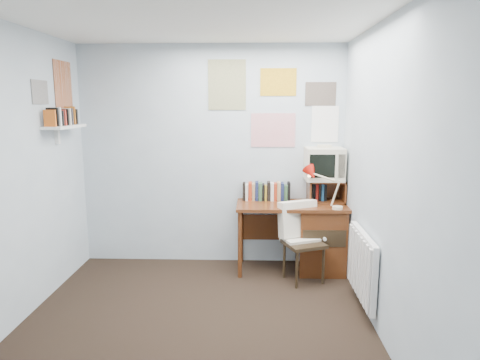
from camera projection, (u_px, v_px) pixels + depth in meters
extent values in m
plane|color=black|center=(192.00, 339.00, 3.40)|extent=(3.50, 3.50, 0.00)
cube|color=silver|center=(212.00, 156.00, 4.90)|extent=(3.00, 0.02, 2.50)
cube|color=silver|center=(392.00, 186.00, 3.13)|extent=(0.02, 3.50, 2.50)
cube|color=white|center=(185.00, 8.00, 2.96)|extent=(3.00, 3.50, 0.02)
cube|color=#5A2C14|center=(291.00, 206.00, 4.69)|extent=(1.20, 0.55, 0.03)
cube|color=#5A2C14|center=(320.00, 239.00, 4.75)|extent=(0.50, 0.50, 0.72)
cylinder|color=#5A2C14|center=(240.00, 245.00, 4.55)|extent=(0.04, 0.04, 0.72)
cylinder|color=#5A2C14|center=(241.00, 232.00, 5.01)|extent=(0.04, 0.04, 0.72)
cube|color=#5A2C14|center=(268.00, 227.00, 5.01)|extent=(0.64, 0.02, 0.30)
cube|color=black|center=(304.00, 244.00, 4.45)|extent=(0.53, 0.52, 0.81)
cube|color=red|center=(338.00, 191.00, 4.43)|extent=(0.30, 0.26, 0.39)
cube|color=#5A2C14|center=(326.00, 191.00, 4.77)|extent=(0.40, 0.30, 0.25)
cube|color=beige|center=(324.00, 162.00, 4.73)|extent=(0.42, 0.39, 0.39)
cube|color=#5A2C14|center=(269.00, 191.00, 4.86)|extent=(0.60, 0.14, 0.22)
cube|color=white|center=(362.00, 265.00, 3.82)|extent=(0.09, 0.80, 0.60)
cube|color=white|center=(64.00, 127.00, 4.24)|extent=(0.20, 0.62, 0.24)
cube|color=white|center=(274.00, 103.00, 4.77)|extent=(1.20, 0.01, 0.90)
cube|color=white|center=(52.00, 88.00, 4.18)|extent=(0.01, 0.70, 0.60)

